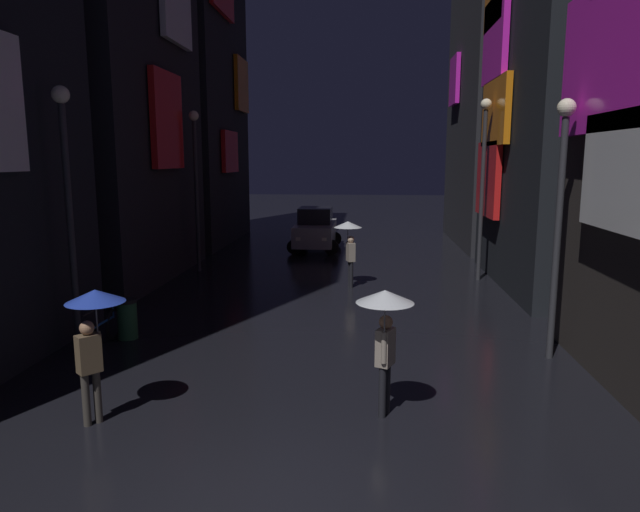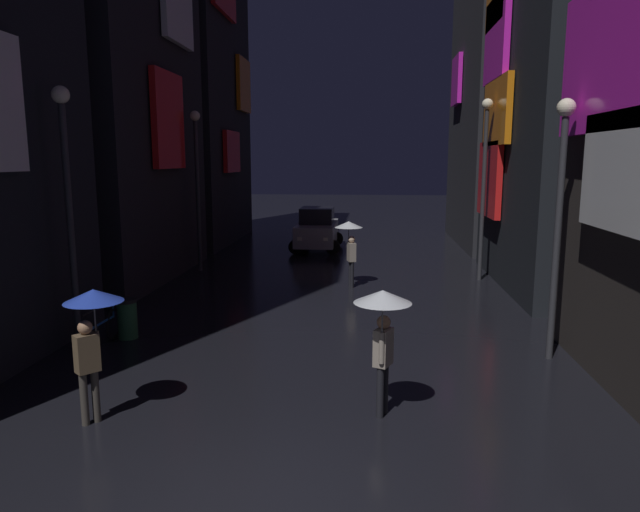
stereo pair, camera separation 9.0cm
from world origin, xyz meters
name	(u,v)px [view 2 (the right image)]	position (x,y,z in m)	size (l,w,h in m)	color
building_left_mid	(103,10)	(-7.49, 13.01, 8.86)	(4.25, 8.02, 17.72)	black
building_left_far	(190,51)	(-7.48, 22.06, 9.20)	(4.25, 8.13, 18.38)	black
building_right_mid	(574,87)	(7.47, 13.06, 6.30)	(4.25, 8.07, 12.58)	black
pedestrian_midstreet_centre_blue	(92,319)	(-3.01, 2.32, 1.67)	(0.90, 0.90, 2.12)	#38332D
pedestrian_foreground_right_clear	(350,235)	(0.59, 12.31, 1.67)	(0.90, 0.90, 2.12)	black
pedestrian_foreground_left_clear	(383,318)	(1.47, 2.77, 1.67)	(0.90, 0.90, 2.12)	black
bicycle_parked_at_storefront	(103,329)	(-4.60, 5.81, 0.39)	(0.13, 1.82, 0.96)	black
car_distant	(317,229)	(-1.16, 19.79, 0.93)	(2.26, 4.15, 1.92)	#99999E
streetlamp_right_near	(560,199)	(5.00, 5.89, 3.31)	(0.36, 0.36, 5.26)	#2D2D33
streetlamp_left_near	(68,190)	(-5.00, 5.50, 3.47)	(0.36, 0.36, 5.55)	#2D2D33
streetlamp_left_far	(197,173)	(-5.00, 14.41, 3.59)	(0.36, 0.36, 5.78)	#2D2D33
streetlamp_right_far	(484,170)	(5.00, 13.70, 3.73)	(0.36, 0.36, 6.04)	#2D2D33
trash_bin	(127,318)	(-4.30, 6.42, 0.47)	(0.46, 0.46, 0.93)	#265933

